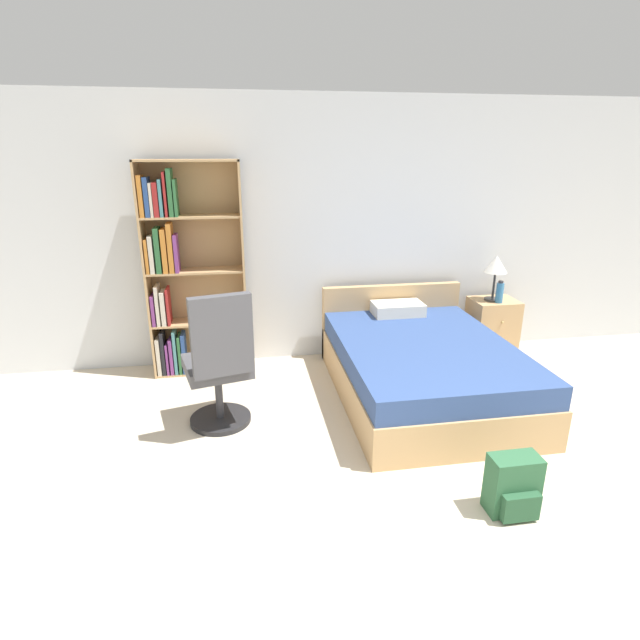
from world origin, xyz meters
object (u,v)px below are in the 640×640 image
office_chair (219,366)px  table_lamp (496,266)px  nightstand (492,327)px  backpack_green (513,486)px  bookshelf (182,271)px  water_bottle (500,292)px  bed (420,366)px

office_chair → table_lamp: bearing=21.3°
nightstand → backpack_green: 2.59m
bookshelf → office_chair: 1.30m
table_lamp → water_bottle: bearing=-74.6°
bookshelf → bed: 2.36m
table_lamp → water_bottle: (0.02, -0.09, -0.25)m
table_lamp → backpack_green: table_lamp is taller
table_lamp → backpack_green: bearing=-113.8°
office_chair → nightstand: 3.03m
bookshelf → water_bottle: bearing=-2.9°
water_bottle → nightstand: bearing=84.0°
nightstand → backpack_green: size_ratio=1.61×
water_bottle → bed: bearing=-147.6°
bed → nightstand: size_ratio=3.39×
bed → office_chair: 1.78m
bed → water_bottle: (1.07, 0.68, 0.44)m
office_chair → bed: bearing=10.3°
water_bottle → backpack_green: (-1.06, -2.26, -0.53)m
bookshelf → nightstand: size_ratio=3.34×
office_chair → nightstand: size_ratio=1.89×
bookshelf → office_chair: (0.34, -1.15, -0.48)m
office_chair → water_bottle: (2.80, 1.00, 0.17)m
water_bottle → backpack_green: 2.56m
bookshelf → table_lamp: bookshelf is taller
nightstand → office_chair: bearing=-158.8°
nightstand → table_lamp: table_lamp is taller
office_chair → water_bottle: 2.98m
office_chair → nightstand: office_chair is taller
nightstand → water_bottle: bearing=-96.0°
bed → water_bottle: water_bottle is taller
table_lamp → water_bottle: 0.27m
bookshelf → nightstand: 3.24m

